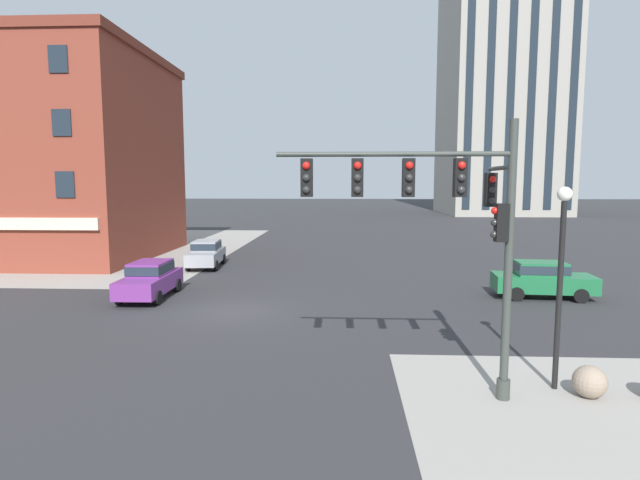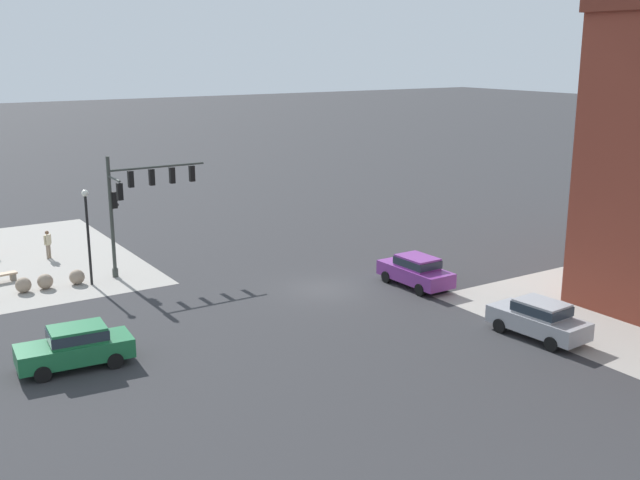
{
  "view_description": "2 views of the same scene",
  "coord_description": "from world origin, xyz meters",
  "px_view_note": "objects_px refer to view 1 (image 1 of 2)",
  "views": [
    {
      "loc": [
        4.6,
        -20.0,
        5.22
      ],
      "look_at": [
        3.41,
        4.01,
        2.53
      ],
      "focal_mm": 28.1,
      "sensor_mm": 36.0,
      "label": 1
    },
    {
      "loc": [
        20.71,
        31.78,
        12.22
      ],
      "look_at": [
        2.37,
        3.33,
        3.69
      ],
      "focal_mm": 42.54,
      "sensor_mm": 36.0,
      "label": 2
    }
  ],
  "objects_px": {
    "car_main_northbound_far": "(150,278)",
    "street_lamp_corner_near": "(561,263)",
    "traffic_signal_main": "(450,217)",
    "car_main_northbound_near": "(542,278)",
    "bollard_sphere_curb_a": "(590,382)",
    "car_main_southbound_near": "(206,253)"
  },
  "relations": [
    {
      "from": "traffic_signal_main",
      "to": "street_lamp_corner_near",
      "type": "height_order",
      "value": "traffic_signal_main"
    },
    {
      "from": "bollard_sphere_curb_a",
      "to": "car_main_northbound_far",
      "type": "relative_size",
      "value": 0.18
    },
    {
      "from": "car_main_northbound_near",
      "to": "car_main_northbound_far",
      "type": "relative_size",
      "value": 1.02
    },
    {
      "from": "traffic_signal_main",
      "to": "car_main_northbound_near",
      "type": "bearing_deg",
      "value": 59.26
    },
    {
      "from": "street_lamp_corner_near",
      "to": "traffic_signal_main",
      "type": "bearing_deg",
      "value": -169.41
    },
    {
      "from": "bollard_sphere_curb_a",
      "to": "street_lamp_corner_near",
      "type": "relative_size",
      "value": 0.16
    },
    {
      "from": "car_main_southbound_near",
      "to": "car_main_northbound_near",
      "type": "bearing_deg",
      "value": -23.42
    },
    {
      "from": "car_main_northbound_far",
      "to": "bollard_sphere_curb_a",
      "type": "bearing_deg",
      "value": -34.19
    },
    {
      "from": "traffic_signal_main",
      "to": "car_main_northbound_far",
      "type": "relative_size",
      "value": 1.51
    },
    {
      "from": "traffic_signal_main",
      "to": "car_main_southbound_near",
      "type": "distance_m",
      "value": 22.16
    },
    {
      "from": "traffic_signal_main",
      "to": "bollard_sphere_curb_a",
      "type": "bearing_deg",
      "value": 0.47
    },
    {
      "from": "car_main_northbound_near",
      "to": "car_main_northbound_far",
      "type": "distance_m",
      "value": 18.06
    },
    {
      "from": "bollard_sphere_curb_a",
      "to": "car_main_southbound_near",
      "type": "xyz_separation_m",
      "value": [
        -14.74,
        18.74,
        0.51
      ]
    },
    {
      "from": "traffic_signal_main",
      "to": "car_main_northbound_far",
      "type": "distance_m",
      "value": 15.74
    },
    {
      "from": "car_main_northbound_far",
      "to": "car_main_southbound_near",
      "type": "height_order",
      "value": "same"
    },
    {
      "from": "street_lamp_corner_near",
      "to": "car_main_northbound_far",
      "type": "xyz_separation_m",
      "value": [
        -14.35,
        9.66,
        -2.34
      ]
    },
    {
      "from": "street_lamp_corner_near",
      "to": "bollard_sphere_curb_a",
      "type": "bearing_deg",
      "value": -39.25
    },
    {
      "from": "car_main_northbound_near",
      "to": "car_main_southbound_near",
      "type": "distance_m",
      "value": 19.41
    },
    {
      "from": "bollard_sphere_curb_a",
      "to": "car_main_southbound_near",
      "type": "distance_m",
      "value": 23.85
    },
    {
      "from": "car_main_northbound_far",
      "to": "street_lamp_corner_near",
      "type": "bearing_deg",
      "value": -33.95
    },
    {
      "from": "bollard_sphere_curb_a",
      "to": "car_main_southbound_near",
      "type": "height_order",
      "value": "car_main_southbound_near"
    },
    {
      "from": "traffic_signal_main",
      "to": "car_main_southbound_near",
      "type": "height_order",
      "value": "traffic_signal_main"
    }
  ]
}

